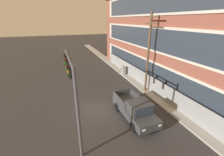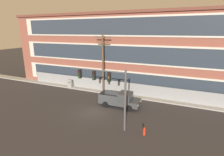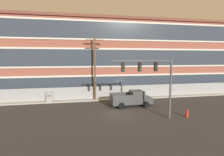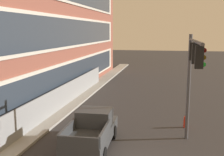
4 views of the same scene
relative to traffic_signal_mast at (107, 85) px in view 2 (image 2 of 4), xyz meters
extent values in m
plane|color=#333030|center=(-2.85, 2.33, -4.51)|extent=(160.00, 160.00, 0.00)
cube|color=#9E9B93|center=(-2.85, 9.31, -4.43)|extent=(80.00, 1.63, 0.16)
cube|color=brown|center=(3.59, 14.96, 1.46)|extent=(53.29, 9.68, 11.95)
cube|color=beige|center=(3.59, 10.07, -2.32)|extent=(49.03, 0.10, 2.87)
cube|color=#2D3844|center=(3.59, 10.01, -2.32)|extent=(46.90, 0.06, 2.39)
cube|color=beige|center=(3.59, 10.07, 1.66)|extent=(49.03, 0.10, 2.87)
cube|color=#2D3844|center=(3.59, 10.01, 1.66)|extent=(46.90, 0.06, 2.39)
cube|color=beige|center=(3.59, 10.07, 5.65)|extent=(49.03, 0.10, 2.87)
cube|color=#2D3844|center=(3.59, 10.01, 5.65)|extent=(46.90, 0.06, 2.39)
cube|color=brown|center=(3.59, 14.96, 7.64)|extent=(53.79, 10.18, 0.40)
cube|color=gray|center=(-0.43, 9.55, -3.53)|extent=(37.71, 0.04, 1.97)
cylinder|color=#4C4C51|center=(-19.28, 9.55, -3.53)|extent=(0.06, 0.06, 1.97)
cylinder|color=#4C4C51|center=(-0.43, 9.55, -2.55)|extent=(37.71, 0.05, 0.05)
cylinder|color=#4C4C51|center=(1.91, 0.00, -1.44)|extent=(0.20, 0.20, 6.15)
cylinder|color=#4C4C51|center=(-1.05, 0.00, 1.34)|extent=(5.92, 0.14, 0.14)
cube|color=black|center=(0.27, 0.00, 0.79)|extent=(0.28, 0.32, 0.90)
cylinder|color=#4B0807|center=(0.27, -0.18, 1.07)|extent=(0.04, 0.18, 0.18)
cylinder|color=gold|center=(0.27, -0.18, 0.79)|extent=(0.04, 0.18, 0.18)
cylinder|color=#0A4011|center=(0.27, -0.18, 0.51)|extent=(0.04, 0.18, 0.18)
cube|color=black|center=(-1.38, 0.00, 0.79)|extent=(0.28, 0.32, 0.90)
cylinder|color=#4B0807|center=(-1.38, -0.18, 1.07)|extent=(0.04, 0.18, 0.18)
cylinder|color=#503E08|center=(-1.38, -0.18, 0.79)|extent=(0.04, 0.18, 0.18)
cylinder|color=green|center=(-1.38, -0.18, 0.51)|extent=(0.04, 0.18, 0.18)
cube|color=black|center=(-3.02, 0.00, 0.79)|extent=(0.28, 0.32, 0.90)
cylinder|color=#4B0807|center=(-3.02, -0.18, 1.07)|extent=(0.04, 0.18, 0.18)
cylinder|color=#503E08|center=(-3.02, -0.18, 0.79)|extent=(0.04, 0.18, 0.18)
cylinder|color=green|center=(-3.02, -0.18, 0.51)|extent=(0.04, 0.18, 0.18)
cube|color=#383A3D|center=(-0.58, 5.13, -3.76)|extent=(5.30, 2.19, 0.70)
cube|color=#383A3D|center=(0.16, 5.15, -2.97)|extent=(1.63, 1.91, 0.88)
cube|color=#283342|center=(0.96, 5.18, -2.97)|extent=(0.11, 1.67, 0.66)
cube|color=#383A3D|center=(-1.78, 6.05, -3.13)|extent=(2.62, 0.20, 0.56)
cube|color=#383A3D|center=(-1.73, 4.14, -3.13)|extent=(2.62, 0.20, 0.56)
cube|color=#383A3D|center=(-3.15, 5.05, -3.13)|extent=(0.16, 1.95, 0.56)
cylinder|color=black|center=(0.96, 6.11, -4.11)|extent=(0.81, 0.28, 0.80)
cylinder|color=black|center=(1.02, 4.24, -4.11)|extent=(0.81, 0.28, 0.80)
cylinder|color=black|center=(-2.18, 6.02, -4.11)|extent=(0.81, 0.28, 0.80)
cylinder|color=black|center=(-2.12, 4.15, -4.11)|extent=(0.81, 0.28, 0.80)
cube|color=white|center=(2.04, 5.92, -3.66)|extent=(0.07, 0.24, 0.16)
cube|color=white|center=(2.08, 4.50, -3.66)|extent=(0.07, 0.24, 0.16)
cylinder|color=brown|center=(-4.81, 8.92, 0.05)|extent=(0.26, 0.26, 9.12)
cube|color=brown|center=(-4.81, 8.92, 4.11)|extent=(2.46, 0.14, 0.14)
cube|color=brown|center=(-4.81, 8.92, 3.41)|extent=(2.09, 0.14, 0.14)
cube|color=#939993|center=(-11.13, 8.83, -3.77)|extent=(0.73, 0.43, 1.48)
cube|color=#515151|center=(-11.13, 8.60, -3.48)|extent=(0.51, 0.02, 0.20)
cylinder|color=red|center=(3.89, -0.04, -4.22)|extent=(0.24, 0.24, 0.58)
sphere|color=red|center=(3.89, -0.04, -3.84)|extent=(0.22, 0.22, 0.22)
camera|label=1|loc=(9.42, -0.67, 3.80)|focal=24.00mm
camera|label=2|loc=(6.88, -14.63, 5.05)|focal=28.00mm
camera|label=3|loc=(-7.13, -15.83, 1.63)|focal=28.00mm
camera|label=4|loc=(-14.51, 1.19, 1.83)|focal=45.00mm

